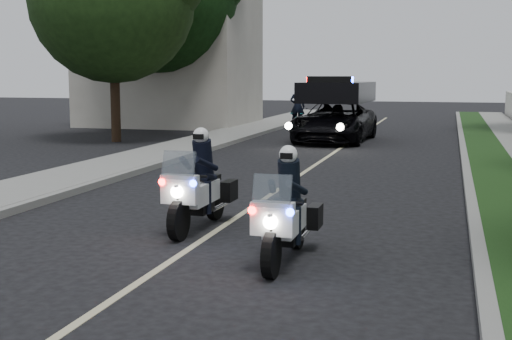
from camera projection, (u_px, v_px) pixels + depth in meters
The scene contains 14 objects.
ground at pixel (88, 316), 7.28m from camera, with size 120.00×120.00×0.00m, color black.
curb_right at pixel (468, 183), 15.69m from camera, with size 0.20×60.00×0.15m, color gray.
grass_verge at pixel (501, 185), 15.50m from camera, with size 1.20×60.00×0.16m, color #193814.
curb_left at pixel (142, 170), 17.91m from camera, with size 0.20×60.00×0.15m, color gray.
sidewalk_left at pixel (104, 168), 18.20m from camera, with size 2.00×60.00×0.16m, color gray.
building_far at pixel (170, 55), 34.27m from camera, with size 8.00×6.00×7.00m, color #A8A396.
lane_marking at pixel (294, 179), 16.81m from camera, with size 0.12×50.00×0.01m, color #BFB78C.
police_moto_left at pixel (199, 229), 11.40m from camera, with size 0.70×1.99×1.69m, color white, non-canonical shape.
police_moto_right at pixel (285, 262), 9.41m from camera, with size 0.66×1.89×1.61m, color white, non-canonical shape.
police_suv at pixel (335, 141), 26.23m from camera, with size 2.54×5.49×2.67m, color black.
bicycle at pixel (297, 131), 30.97m from camera, with size 0.57×1.62×0.85m, color black.
cyclist at pixel (297, 131), 30.97m from camera, with size 0.66×0.44×1.84m, color black.
tree_left_near at pixel (116, 142), 26.17m from camera, with size 6.18×6.18×10.29m, color #1B3812, non-canonical shape.
tree_left_far at pixel (163, 129), 32.18m from camera, with size 7.16×7.16×11.93m, color black, non-canonical shape.
Camera 1 is at (3.63, -6.24, 2.56)m, focal length 47.95 mm.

